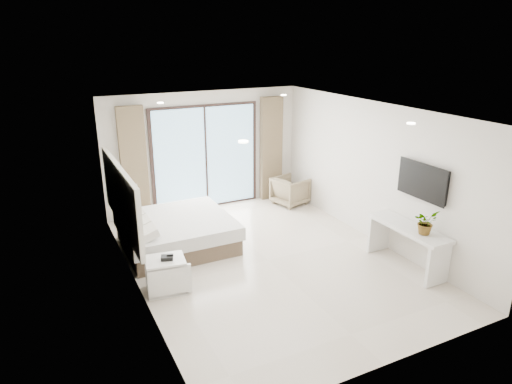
% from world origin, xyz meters
% --- Properties ---
extents(ground, '(6.20, 6.20, 0.00)m').
position_xyz_m(ground, '(0.00, 0.00, 0.00)').
color(ground, beige).
rests_on(ground, ground).
extents(room_shell, '(4.62, 6.22, 2.72)m').
position_xyz_m(room_shell, '(-0.20, 0.86, 1.58)').
color(room_shell, silver).
rests_on(room_shell, ground).
extents(bed, '(2.01, 1.92, 0.70)m').
position_xyz_m(bed, '(-1.30, 1.30, 0.30)').
color(bed, brown).
rests_on(bed, ground).
extents(nightstand, '(0.67, 0.58, 0.55)m').
position_xyz_m(nightstand, '(-1.92, -0.20, 0.28)').
color(nightstand, white).
rests_on(nightstand, ground).
extents(phone, '(0.22, 0.19, 0.06)m').
position_xyz_m(phone, '(-1.89, -0.22, 0.59)').
color(phone, black).
rests_on(phone, nightstand).
extents(console_desk, '(0.49, 1.57, 0.77)m').
position_xyz_m(console_desk, '(2.04, -1.28, 0.56)').
color(console_desk, white).
rests_on(console_desk, ground).
extents(plant, '(0.41, 0.45, 0.32)m').
position_xyz_m(plant, '(2.04, -1.62, 0.93)').
color(plant, '#33662D').
rests_on(plant, console_desk).
extents(armchair, '(0.83, 0.86, 0.73)m').
position_xyz_m(armchair, '(1.85, 2.35, 0.37)').
color(armchair, '#817554').
rests_on(armchair, ground).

